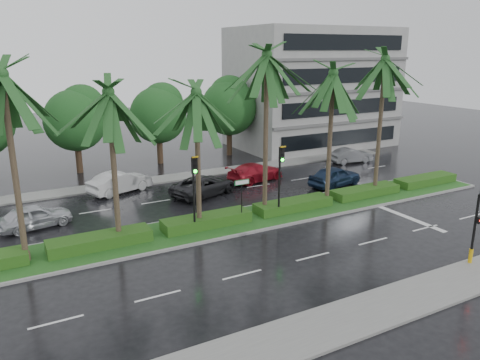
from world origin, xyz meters
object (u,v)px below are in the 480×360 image
car_red (255,172)px  car_grey (351,155)px  car_silver (35,216)px  signal_median_left (194,183)px  car_blue (335,176)px  signal_near (478,216)px  car_white (120,182)px  car_darkgrey (204,185)px  street_sign (242,190)px

car_red → car_grey: car_red is taller
car_silver → car_red: 16.31m
signal_median_left → car_blue: signal_median_left is taller
signal_near → car_grey: bearing=64.1°
car_white → signal_median_left: bearing=169.6°
signal_near → car_silver: bearing=139.3°
signal_near → car_darkgrey: 17.58m
car_grey → signal_near: bearing=159.4°
car_silver → car_red: (16.11, 2.53, 0.01)m
car_darkgrey → car_blue: 9.85m
signal_median_left → car_white: signal_median_left is taller
street_sign → car_darkgrey: (0.50, 6.37, -1.42)m
car_white → car_darkgrey: size_ratio=0.91×
car_silver → car_red: size_ratio=0.84×
car_silver → car_blue: (20.61, -1.52, 0.06)m
street_sign → car_darkgrey: 6.54m
car_red → car_blue: car_blue is taller
signal_median_left → car_red: (8.50, 7.99, -2.30)m
signal_near → car_blue: bearing=77.6°
car_darkgrey → car_blue: car_blue is taller
street_sign → signal_near: bearing=-54.7°
car_white → car_grey: size_ratio=1.16×
car_silver → car_darkgrey: 11.16m
car_darkgrey → car_blue: (9.50, -2.61, 0.05)m
signal_near → car_red: size_ratio=0.90×
car_silver → car_grey: size_ratio=1.01×
street_sign → car_darkgrey: bearing=85.5°
signal_near → car_blue: 14.07m
car_silver → signal_near: bearing=-141.8°
car_grey → street_sign: bearing=124.3°
street_sign → car_grey: (16.13, 8.91, -1.47)m
signal_median_left → car_grey: bearing=25.4°
car_white → car_blue: car_white is taller
signal_near → car_white: (-11.50, 19.67, -1.74)m
car_blue → signal_median_left: bearing=96.6°
car_darkgrey → car_red: (5.00, 1.44, -0.01)m
car_silver → car_darkgrey: car_darkgrey is taller
car_red → car_darkgrey: bearing=92.7°
car_grey → car_silver: bearing=103.1°
signal_median_left → car_white: 10.34m
car_grey → car_white: bearing=92.9°
street_sign → car_blue: size_ratio=0.59×
car_red → car_silver: bearing=85.6°
street_sign → car_red: bearing=54.8°
street_sign → car_darkgrey: size_ratio=0.51×
signal_near → car_silver: (-17.61, 15.15, -1.81)m
street_sign → car_silver: size_ratio=0.64×
car_darkgrey → car_grey: size_ratio=1.28×
car_darkgrey → street_sign: bearing=154.3°
signal_near → car_red: signal_near is taller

